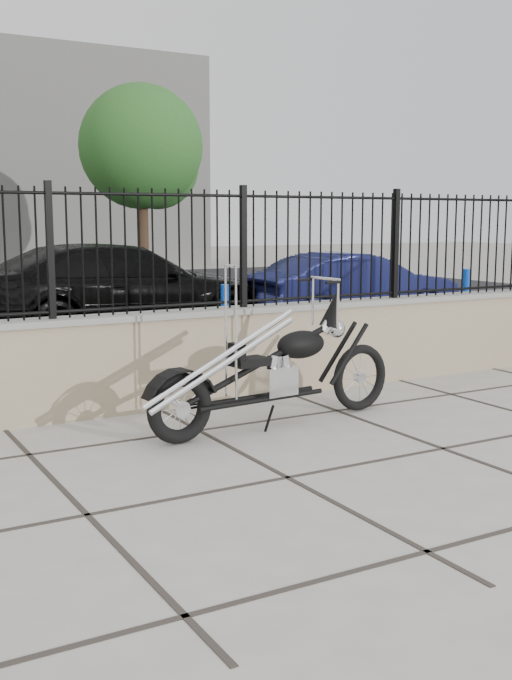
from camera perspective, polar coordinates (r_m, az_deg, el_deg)
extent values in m
plane|color=#99968E|center=(5.88, 2.28, -9.85)|extent=(90.00, 90.00, 0.00)
cube|color=gray|center=(7.93, -7.25, -1.47)|extent=(14.00, 0.36, 0.96)
cube|color=black|center=(7.82, -7.41, 6.35)|extent=(14.00, 0.08, 1.20)
imported|color=black|center=(13.23, -9.72, 3.65)|extent=(5.25, 2.49, 1.48)
imported|color=#11143F|center=(14.42, 7.04, 3.71)|extent=(3.94, 1.57, 1.27)
cylinder|color=blue|center=(11.30, -2.25, 1.60)|extent=(0.15, 0.15, 0.95)
cylinder|color=#0B19A8|center=(13.49, 14.80, 2.69)|extent=(0.13, 0.13, 1.06)
cylinder|color=#382619|center=(22.26, -8.12, 7.81)|extent=(0.31, 0.31, 3.14)
sphere|color=#256329|center=(22.36, -8.25, 13.99)|extent=(3.35, 3.35, 3.35)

